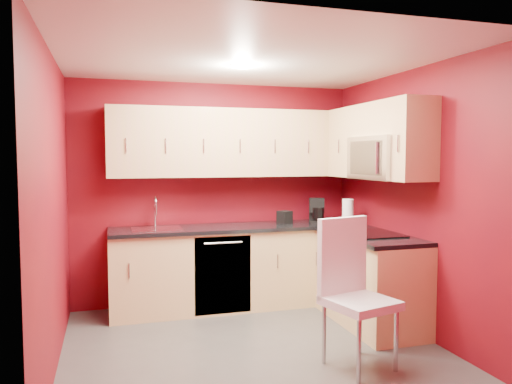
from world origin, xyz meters
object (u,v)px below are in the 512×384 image
napkin_holder (285,217)px  dining_chair (360,294)px  coffee_maker (317,211)px  paper_towel (348,212)px  microwave (383,158)px  sink (157,226)px

napkin_holder → dining_chair: size_ratio=0.12×
coffee_maker → dining_chair: (-0.43, -1.82, -0.46)m
napkin_holder → paper_towel: paper_towel is taller
dining_chair → paper_towel: bearing=52.2°
paper_towel → dining_chair: size_ratio=0.25×
dining_chair → microwave: bearing=36.7°
dining_chair → coffee_maker: bearing=62.6°
paper_towel → dining_chair: 1.71m
dining_chair → napkin_holder: bearing=74.5°
microwave → paper_towel: size_ratio=2.58×
microwave → napkin_holder: size_ratio=5.25×
microwave → sink: (-2.09, 1.00, -0.72)m
microwave → coffee_maker: microwave is taller
coffee_maker → dining_chair: coffee_maker is taller
sink → coffee_maker: bearing=-1.2°
napkin_holder → paper_towel: (0.62, -0.36, 0.07)m
sink → paper_towel: sink is taller
sink → napkin_holder: sink is taller
paper_towel → coffee_maker: bearing=126.2°
coffee_maker → napkin_holder: (-0.38, 0.04, -0.07)m
sink → napkin_holder: (1.44, 0.00, 0.04)m
sink → paper_towel: size_ratio=1.77×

